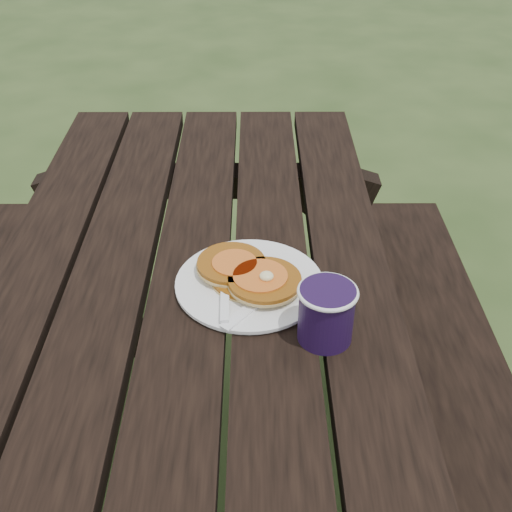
{
  "coord_description": "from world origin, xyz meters",
  "views": [
    {
      "loc": [
        0.12,
        -0.8,
        1.47
      ],
      "look_at": [
        0.12,
        0.14,
        0.8
      ],
      "focal_mm": 45.0,
      "sensor_mm": 36.0,
      "label": 1
    }
  ],
  "objects_px": {
    "picnic_table": "(196,470)",
    "coffee_cup": "(326,311)",
    "plate": "(249,284)",
    "pancake_stack": "(249,274)"
  },
  "relations": [
    {
      "from": "picnic_table",
      "to": "plate",
      "type": "bearing_deg",
      "value": 45.8
    },
    {
      "from": "picnic_table",
      "to": "pancake_stack",
      "type": "bearing_deg",
      "value": 46.94
    },
    {
      "from": "picnic_table",
      "to": "coffee_cup",
      "type": "relative_size",
      "value": 18.1
    },
    {
      "from": "picnic_table",
      "to": "coffee_cup",
      "type": "height_order",
      "value": "coffee_cup"
    },
    {
      "from": "picnic_table",
      "to": "pancake_stack",
      "type": "relative_size",
      "value": 9.56
    },
    {
      "from": "plate",
      "to": "pancake_stack",
      "type": "relative_size",
      "value": 1.38
    },
    {
      "from": "pancake_stack",
      "to": "coffee_cup",
      "type": "distance_m",
      "value": 0.19
    },
    {
      "from": "picnic_table",
      "to": "plate",
      "type": "distance_m",
      "value": 0.42
    },
    {
      "from": "plate",
      "to": "picnic_table",
      "type": "bearing_deg",
      "value": -134.2
    },
    {
      "from": "picnic_table",
      "to": "plate",
      "type": "relative_size",
      "value": 6.92
    }
  ]
}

